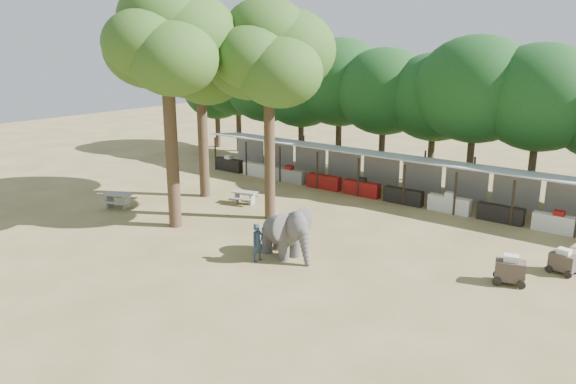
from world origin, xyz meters
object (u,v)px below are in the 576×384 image
Objects in this scene: elephant at (286,232)px; picnic_table_far at (245,196)px; yard_tree_center at (167,41)px; cart_front at (510,270)px; cart_back at (563,261)px; handler at (258,243)px; yard_tree_left at (201,59)px; picnic_table_near at (118,199)px; yard_tree_back at (269,55)px.

elephant reaches higher than picnic_table_far.
yard_tree_center is 8.60× the size of cart_front.
cart_back is at bearing 17.45° from yard_tree_center.
elephant is 1.82× the size of handler.
cart_back is (20.32, 0.44, -7.68)m from yard_tree_left.
cart_front is 2.77m from cart_back.
elephant is 12.19m from picnic_table_near.
yard_tree_left reaches higher than picnic_table_far.
cart_back is (10.75, 6.62, -0.31)m from handler.
picnic_table_far is (-7.05, 5.11, -0.67)m from elephant.
cart_back is (17.13, 0.37, 0.06)m from picnic_table_far.
cart_back is (1.39, 2.39, -0.07)m from cart_front.
yard_tree_left is 13.42m from elephant.
picnic_table_far is at bearing 159.11° from yard_tree_back.
elephant is at bearing -0.32° from yard_tree_center.
yard_tree_back is 6.56× the size of picnic_table_far.
picnic_table_near is 1.20× the size of picnic_table_far.
yard_tree_left reaches higher than cart_back.
picnic_table_far is 15.87m from cart_front.
yard_tree_center is 9.97m from picnic_table_near.
cart_back is at bearing 1.25° from yard_tree_left.
handler is at bearing -10.18° from yard_tree_center.
yard_tree_center is 18.36m from cart_front.
picnic_table_near is at bearing -111.14° from yard_tree_left.
cart_front reaches higher than cart_back.
picnic_table_near is at bearing -153.19° from yard_tree_back.
yard_tree_center reaches higher than yard_tree_back.
yard_tree_center is 20.12m from cart_back.
picnic_table_far is (-2.81, 1.07, -8.07)m from yard_tree_back.
cart_back is (10.08, 5.48, -0.61)m from elephant.
yard_tree_left is 8.36m from picnic_table_far.
cart_back is (14.32, 1.44, -8.02)m from yard_tree_back.
yard_tree_left is 5.28× the size of picnic_table_near.
picnic_table_far is (3.19, 0.07, -7.73)m from yard_tree_left.
picnic_table_near is 22.91m from cart_back.
picnic_table_far is at bearing 1.32° from yard_tree_left.
yard_tree_left is at bearing -168.76° from cart_back.
yard_tree_back is at bearing 159.31° from cart_front.
picnic_table_far is at bearing 87.88° from yard_tree_center.
yard_tree_left is 3.61× the size of elephant.
yard_tree_left is 7.87× the size of cart_front.
handler is (3.57, -5.18, -7.70)m from yard_tree_back.
elephant is at bearing -43.64° from yard_tree_back.
elephant is at bearing -21.35° from picnic_table_near.
yard_tree_left is at bearing 157.63° from cart_front.
handler is at bearing -60.13° from picnic_table_far.
yard_tree_center is (3.00, -5.00, 1.01)m from yard_tree_left.
yard_tree_back is 15.21m from cart_front.
cart_back is at bearing -51.84° from handler.
yard_tree_back is at bearing -164.26° from cart_back.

